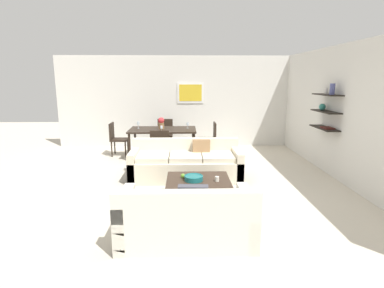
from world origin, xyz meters
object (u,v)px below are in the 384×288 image
Objects in this scene: coffee_table at (198,190)px; wine_glass_right_far at (188,124)px; decorative_bowl at (194,178)px; dining_chair_left_far at (116,137)px; centerpiece_vase at (161,123)px; candle_jar at (217,179)px; sofa_beige at (186,164)px; dining_chair_right_far at (210,136)px; loveseat_white at (187,218)px; dining_chair_head at (165,132)px; wine_glass_left_far at (138,123)px; dining_chair_foot at (160,146)px; apple_on_coffee_table at (183,176)px; wine_glass_foot at (161,128)px; dining_table at (163,132)px.

wine_glass_right_far is at bearing 92.57° from coffee_table.
dining_chair_left_far is at bearing 120.94° from decorative_bowl.
centerpiece_vase is at bearing 103.58° from decorative_bowl.
coffee_table is at bearing -87.43° from wine_glass_right_far.
candle_jar is at bearing -70.31° from centerpiece_vase.
dining_chair_right_far reaches higher than sofa_beige.
centerpiece_vase reaches higher than wine_glass_right_far.
centerpiece_vase is (-0.75, 3.11, 0.48)m from decorative_bowl.
loveseat_white is 1.23m from decorative_bowl.
loveseat_white reaches higher than coffee_table.
wine_glass_left_far is (-0.65, -0.79, 0.38)m from dining_chair_head.
sofa_beige is 7.26× the size of decorative_bowl.
sofa_beige is at bearing -91.76° from wine_glass_right_far.
dining_chair_right_far is (1.26, 1.14, 0.00)m from dining_chair_foot.
coffee_table is 0.36m from apple_on_coffee_table.
sofa_beige is at bearing -70.83° from centerpiece_vase.
apple_on_coffee_table is (-0.56, 0.19, -0.00)m from candle_jar.
wine_glass_foot is (1.26, -0.68, 0.35)m from dining_chair_left_far.
dining_chair_head is 4.79× the size of wine_glass_left_far.
loveseat_white is 3.92m from wine_glass_foot.
decorative_bowl is at bearing -88.85° from wine_glass_right_far.
dining_chair_left_far is at bearing 132.88° from sofa_beige.
apple_on_coffee_table is 3.24m from dining_chair_right_far.
centerpiece_vase is (-0.04, 0.49, 0.05)m from wine_glass_foot.
dining_chair_right_far is at bearing 0.00° from dining_chair_left_far.
dining_chair_foot reaches higher than sofa_beige.
dining_table is 1.95× the size of dining_chair_right_far.
sofa_beige reaches higher than candle_jar.
dining_chair_foot and dining_chair_left_far have the same top height.
dining_chair_left_far is (-2.05, 3.25, 0.31)m from coffee_table.
candle_jar is 0.55× the size of wine_glass_right_far.
dining_chair_foot is 1.70m from dining_chair_left_far.
loveseat_white is 1.61× the size of coffee_table.
sofa_beige is at bearing 87.23° from apple_on_coffee_table.
dining_chair_left_far reaches higher than candle_jar.
dining_chair_right_far is (1.26, -0.69, 0.00)m from dining_chair_head.
decorative_bowl is 3.22m from wine_glass_right_far.
wine_glass_foot is at bearing 107.03° from coffee_table.
apple_on_coffee_table is 2.09m from dining_chair_foot.
sofa_beige is 2.73m from dining_chair_left_far.
dining_chair_head is at bearing 129.41° from wine_glass_right_far.
loveseat_white reaches higher than candle_jar.
centerpiece_vase reaches higher than decorative_bowl.
decorative_bowl is at bearing -84.63° from sofa_beige.
dining_chair_right_far is at bearing 71.32° from sofa_beige.
wine_glass_left_far is 0.61× the size of centerpiece_vase.
dining_chair_left_far reaches higher than coffee_table.
dining_table is at bearing -90.00° from dining_chair_head.
dining_table is 0.68m from wine_glass_right_far.
loveseat_white is at bearing -95.98° from decorative_bowl.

